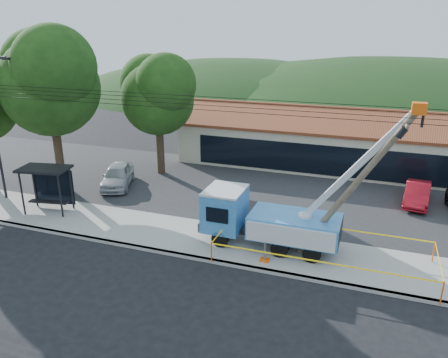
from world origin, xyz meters
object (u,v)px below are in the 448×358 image
bus_shelter (47,179)px  car_silver (119,187)px  leaning_pole (359,179)px  car_red (416,205)px  utility_truck (267,218)px

bus_shelter → car_silver: bus_shelter is taller
leaning_pole → bus_shelter: size_ratio=2.42×
bus_shelter → car_red: bus_shelter is taller
car_red → utility_truck: bearing=-124.8°
car_silver → car_red: (19.27, 3.53, 0.00)m
leaning_pole → car_red: 10.20m
bus_shelter → car_red: 22.49m
leaning_pole → car_silver: size_ratio=1.66×
utility_truck → car_silver: utility_truck is taller
utility_truck → car_red: bearing=48.7°
bus_shelter → car_silver: 5.68m
bus_shelter → utility_truck: bearing=-10.0°
car_silver → utility_truck: bearing=-44.6°
utility_truck → leaning_pole: utility_truck is taller
leaning_pole → car_red: bearing=69.2°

